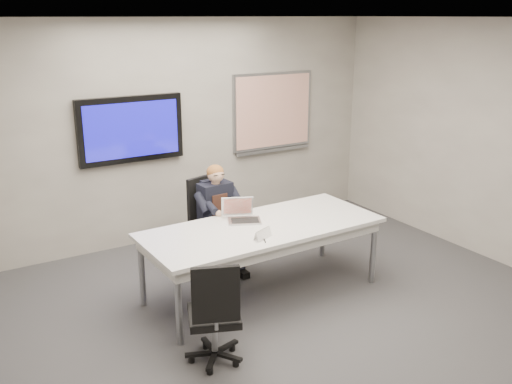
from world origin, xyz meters
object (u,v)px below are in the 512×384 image
conference_table (262,233)px  laptop (241,215)px  office_chair_far (212,237)px  seated_person (222,229)px  office_chair_near (215,331)px

conference_table → laptop: (-0.10, 0.25, 0.15)m
conference_table → office_chair_far: 1.04m
conference_table → seated_person: size_ratio=2.05×
office_chair_near → laptop: 1.54m
laptop → office_chair_far: bearing=113.7°
laptop → office_chair_near: bearing=-104.1°
conference_table → office_chair_near: size_ratio=2.60×
office_chair_near → conference_table: bearing=-117.5°
office_chair_near → laptop: size_ratio=2.21×
office_chair_far → seated_person: (0.01, -0.23, 0.17)m
conference_table → laptop: size_ratio=5.75×
conference_table → laptop: bearing=110.2°
laptop → seated_person: bearing=111.8°
conference_table → office_chair_far: size_ratio=2.43×
conference_table → laptop: 0.31m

